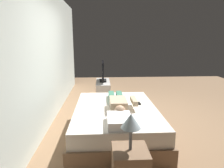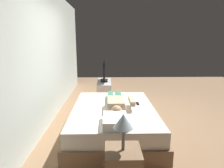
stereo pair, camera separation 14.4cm
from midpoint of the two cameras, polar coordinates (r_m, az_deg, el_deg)
The scene contains 9 objects.
ground_plane at distance 4.42m, azimuth 5.14°, elevation -10.17°, with size 10.00×10.00×0.00m, color #8C6B4C.
back_wall at distance 4.61m, azimuth -16.17°, elevation 8.31°, with size 6.40×0.10×2.80m, color silver.
bed at distance 3.62m, azimuth 1.60°, elevation -10.87°, with size 2.09×1.50×0.54m.
pillow at distance 2.82m, azimuth 2.39°, elevation -10.50°, with size 0.48×0.34×0.12m, color white.
person at distance 3.53m, azimuth 2.40°, elevation -5.34°, with size 1.26×0.46×0.18m.
remote at distance 3.74m, azimuth 8.48°, elevation -5.58°, with size 0.15×0.04×0.02m, color black.
tv_stand at distance 5.94m, azimuth -1.53°, elevation -1.57°, with size 1.10×0.40×0.50m, color #B7B2AD.
tv at distance 5.83m, azimuth -1.56°, elevation 3.53°, with size 0.88×0.20×0.59m.
lamp at distance 2.16m, azimuth 5.25°, elevation -10.80°, with size 0.22×0.22×0.42m.
Camera 2 is at (-4.05, 0.41, 1.71)m, focal length 31.72 mm.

